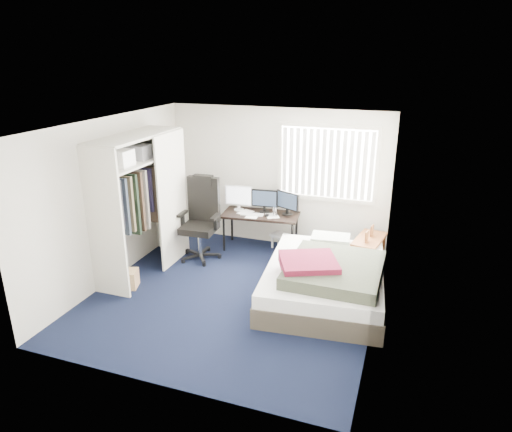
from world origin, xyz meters
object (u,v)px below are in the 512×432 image
object	(u,v)px
bed	(325,278)
desk	(261,211)
nightstand	(369,242)
office_chair	(201,227)

from	to	relation	value
bed	desk	bearing A→B (deg)	136.13
desk	bed	size ratio (longest dim) A/B	0.59
nightstand	office_chair	bearing A→B (deg)	-170.92
desk	nightstand	world-z (taller)	desk
desk	office_chair	bearing A→B (deg)	-141.27
nightstand	bed	bearing A→B (deg)	-112.70
bed	nightstand	bearing A→B (deg)	67.30
office_chair	nightstand	bearing A→B (deg)	9.08
desk	bed	distance (m)	2.05
nightstand	bed	distance (m)	1.26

